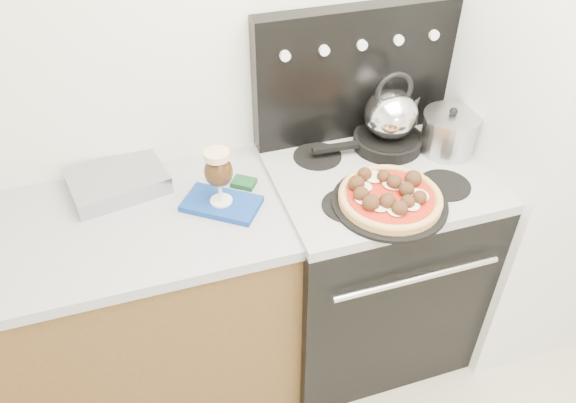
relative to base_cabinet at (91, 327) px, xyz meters
name	(u,v)px	position (x,y,z in m)	size (l,w,h in m)	color
room_shell	(544,291)	(1.02, -0.91, 0.82)	(3.52, 3.01, 2.52)	beige
base_cabinet	(91,327)	(0.00, 0.00, 0.00)	(1.45, 0.60, 0.86)	brown
countertop	(60,239)	(0.00, 0.00, 0.45)	(1.48, 0.63, 0.04)	#A9A9B3
stove_body	(367,264)	(1.10, -0.02, 0.01)	(0.76, 0.65, 0.88)	black
cooktop	(378,175)	(1.10, -0.02, 0.47)	(0.76, 0.65, 0.04)	#ADADB2
backguard	(354,74)	(1.10, 0.25, 0.74)	(0.76, 0.08, 0.50)	black
fridge	(550,135)	(1.80, -0.05, 0.52)	(0.64, 0.68, 1.90)	silver
foil_sheet	(118,181)	(0.21, 0.18, 0.50)	(0.32, 0.23, 0.06)	silver
oven_mitt	(222,204)	(0.53, -0.02, 0.48)	(0.25, 0.15, 0.02)	navy
beer_glass	(219,177)	(0.53, -0.02, 0.59)	(0.09, 0.09, 0.20)	#311D0C
pizza_pan	(389,203)	(1.06, -0.21, 0.50)	(0.39, 0.39, 0.01)	black
pizza	(390,196)	(1.06, -0.21, 0.53)	(0.34, 0.34, 0.05)	tan
skillet	(387,141)	(1.20, 0.11, 0.51)	(0.26, 0.26, 0.05)	black
tea_kettle	(392,111)	(1.20, 0.11, 0.65)	(0.20, 0.20, 0.22)	silver
stock_pot	(449,134)	(1.40, 0.02, 0.56)	(0.20, 0.20, 0.14)	#B4B4B4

